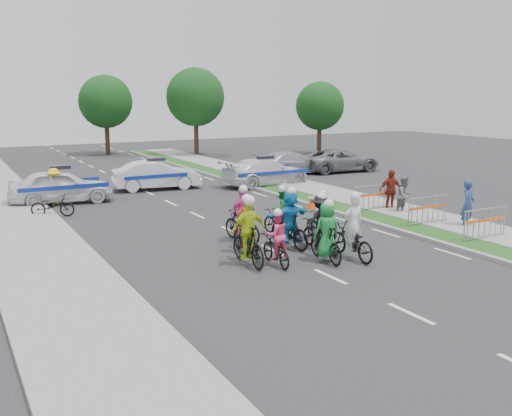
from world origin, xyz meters
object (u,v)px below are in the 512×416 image
parked_bike (53,205)px  rider_4 (319,227)px  rider_0 (352,237)px  rider_3 (248,239)px  rider_8 (281,217)px  cone_0 (312,200)px  rider_2 (276,244)px  rider_5 (290,223)px  rider_7 (322,220)px  civilian_suv (340,160)px  tree_2 (320,106)px  civilian_sedan (292,163)px  barrier_2 (374,198)px  barrier_1 (428,211)px  police_car_0 (61,186)px  tree_4 (105,102)px  barrier_0 (485,225)px  rider_1 (326,237)px  police_car_1 (157,175)px  spectator_0 (468,204)px  tree_1 (195,97)px  cone_1 (284,187)px  rider_9 (242,220)px  marshal_hiviz (55,187)px  police_car_2 (265,172)px  spectator_1 (405,195)px  rider_6 (245,233)px

parked_bike → rider_4: bearing=-119.7°
rider_0 → parked_bike: (-6.69, 10.49, -0.22)m
rider_3 → rider_8: rider_3 is taller
rider_3 → cone_0: 8.64m
rider_2 → rider_5: (1.32, 1.36, 0.20)m
rider_7 → civilian_suv: (10.97, 13.37, 0.04)m
rider_5 → tree_2: 29.00m
civilian_sedan → barrier_2: bearing=163.3°
rider_3 → barrier_1: size_ratio=1.02×
police_car_0 → tree_4: bearing=-14.6°
barrier_0 → barrier_1: (0.00, 2.53, 0.00)m
rider_1 → civilian_sedan: rider_1 is taller
rider_0 → police_car_1: rider_0 is taller
spectator_0 → cone_0: 6.47m
civilian_sedan → tree_1: size_ratio=0.69×
tree_1 → tree_2: tree_1 is taller
rider_5 → barrier_1: 6.11m
police_car_1 → spectator_0: size_ratio=2.48×
civilian_sedan → rider_7: bearing=149.9°
rider_1 → civilian_sedan: bearing=-113.6°
rider_1 → rider_7: rider_1 is taller
spectator_0 → parked_bike: (-12.81, 9.44, -0.44)m
cone_1 → rider_4: bearing=-115.6°
rider_9 → barrier_2: 7.22m
rider_1 → police_car_0: 14.08m
police_car_1 → rider_3: bearing=179.7°
tree_1 → rider_7: bearing=-104.5°
rider_2 → marshal_hiviz: (-3.87, 12.37, 0.19)m
rider_7 → marshal_hiviz: bearing=-60.6°
barrier_1 → tree_4: (-3.70, 30.90, 3.63)m
police_car_2 → rider_3: bearing=144.5°
police_car_2 → spectator_0: (1.46, -12.14, 0.18)m
police_car_0 → civilian_suv: size_ratio=0.88×
rider_1 → cone_1: 11.55m
tree_2 → parked_bike: bearing=-148.1°
rider_4 → spectator_0: 6.37m
rider_3 → tree_1: bearing=-108.8°
rider_2 → spectator_0: spectator_0 is taller
rider_8 → barrier_2: rider_8 is taller
spectator_1 → tree_1: bearing=79.7°
rider_0 → marshal_hiviz: (-6.17, 12.91, 0.15)m
rider_6 → barrier_0: (7.58, -2.64, -0.05)m
spectator_1 → police_car_1: bearing=115.1°
civilian_suv → tree_4: tree_4 is taller
civilian_sedan → barrier_1: bearing=166.5°
rider_4 → civilian_suv: 18.60m
rider_3 → spectator_1: rider_3 is taller
rider_5 → rider_6: 1.51m
rider_3 → tree_1: size_ratio=0.30×
police_car_0 → civilian_sedan: police_car_0 is taller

